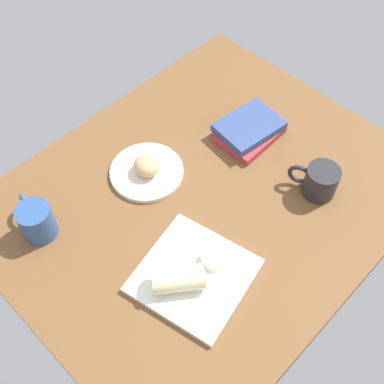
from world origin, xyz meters
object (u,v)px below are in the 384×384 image
(breakfast_wrap, at_px, (178,279))
(scone_pastry, at_px, (146,165))
(square_plate, at_px, (194,276))
(sauce_cup, at_px, (213,259))
(book_stack, at_px, (249,130))
(coffee_mug, at_px, (36,220))
(round_plate, at_px, (147,172))
(second_mug, at_px, (320,181))

(breakfast_wrap, bearing_deg, scone_pastry, -172.05)
(square_plate, xyz_separation_m, sauce_cup, (-0.06, 0.01, 0.02))
(book_stack, relative_size, coffee_mug, 1.42)
(round_plate, xyz_separation_m, coffee_mug, (0.32, -0.06, 0.04))
(sauce_cup, height_order, coffee_mug, coffee_mug)
(breakfast_wrap, relative_size, coffee_mug, 0.88)
(book_stack, bearing_deg, round_plate, -19.81)
(scone_pastry, distance_m, sauce_cup, 0.33)
(square_plate, xyz_separation_m, breakfast_wrap, (0.05, -0.01, 0.04))
(book_stack, xyz_separation_m, coffee_mug, (0.63, -0.17, 0.03))
(coffee_mug, relative_size, second_mug, 1.04)
(scone_pastry, bearing_deg, square_plate, 66.73)
(coffee_mug, bearing_deg, sauce_cup, 122.00)
(sauce_cup, relative_size, coffee_mug, 0.42)
(scone_pastry, xyz_separation_m, square_plate, (0.14, 0.31, -0.03))
(sauce_cup, xyz_separation_m, coffee_mug, (0.24, -0.38, 0.02))
(square_plate, distance_m, second_mug, 0.43)
(square_plate, height_order, breakfast_wrap, breakfast_wrap)
(square_plate, height_order, book_stack, book_stack)
(breakfast_wrap, bearing_deg, round_plate, -171.92)
(round_plate, height_order, book_stack, book_stack)
(book_stack, bearing_deg, coffee_mug, -15.07)
(square_plate, bearing_deg, scone_pastry, -113.27)
(square_plate, height_order, coffee_mug, coffee_mug)
(square_plate, xyz_separation_m, second_mug, (-0.42, 0.06, 0.04))
(book_stack, bearing_deg, scone_pastry, -19.27)
(scone_pastry, relative_size, breakfast_wrap, 0.62)
(coffee_mug, bearing_deg, square_plate, 116.05)
(square_plate, bearing_deg, second_mug, 172.08)
(square_plate, bearing_deg, round_plate, -113.19)
(round_plate, relative_size, coffee_mug, 1.49)
(coffee_mug, height_order, second_mug, coffee_mug)
(sauce_cup, xyz_separation_m, book_stack, (-0.39, -0.21, -0.01))
(sauce_cup, distance_m, second_mug, 0.37)
(round_plate, bearing_deg, scone_pastry, 75.28)
(square_plate, distance_m, book_stack, 0.49)
(round_plate, height_order, second_mug, second_mug)
(coffee_mug, bearing_deg, round_plate, 169.71)
(book_stack, bearing_deg, breakfast_wrap, 22.18)
(sauce_cup, bearing_deg, breakfast_wrap, -8.46)
(breakfast_wrap, distance_m, book_stack, 0.53)
(book_stack, height_order, second_mug, second_mug)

